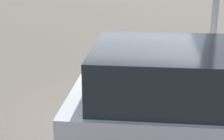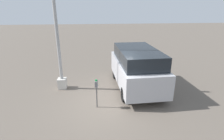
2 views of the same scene
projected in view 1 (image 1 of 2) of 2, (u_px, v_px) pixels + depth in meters
The scene contains 2 objects.
ground_plane at pixel (125, 129), 6.90m from camera, with size 80.00×80.00×0.00m, color #60564C.
parking_meter_near at pixel (119, 75), 7.13m from camera, with size 0.21×0.13×1.32m.
Camera 1 is at (0.57, -6.17, 3.27)m, focal length 55.00 mm.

